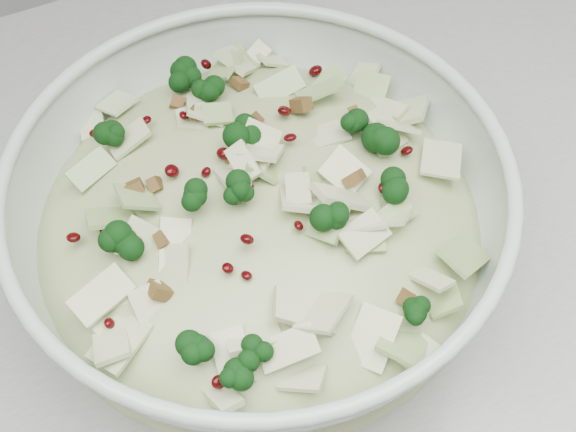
{
  "coord_description": "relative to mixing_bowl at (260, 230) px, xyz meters",
  "views": [
    {
      "loc": [
        0.6,
        1.32,
        1.4
      ],
      "look_at": [
        0.73,
        1.59,
        0.99
      ],
      "focal_mm": 50.0,
      "sensor_mm": 36.0,
      "label": 1
    }
  ],
  "objects": [
    {
      "name": "mixing_bowl",
      "position": [
        0.0,
        0.0,
        0.0
      ],
      "size": [
        0.33,
        0.33,
        0.13
      ],
      "rotation": [
        0.0,
        0.0,
        0.05
      ],
      "color": "#B7CABB",
      "rests_on": "counter"
    },
    {
      "name": "salad",
      "position": [
        0.0,
        0.0,
        0.02
      ],
      "size": [
        0.37,
        0.37,
        0.13
      ],
      "rotation": [
        0.0,
        0.0,
        -0.32
      ],
      "color": "#A6B57B",
      "rests_on": "mixing_bowl"
    }
  ]
}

